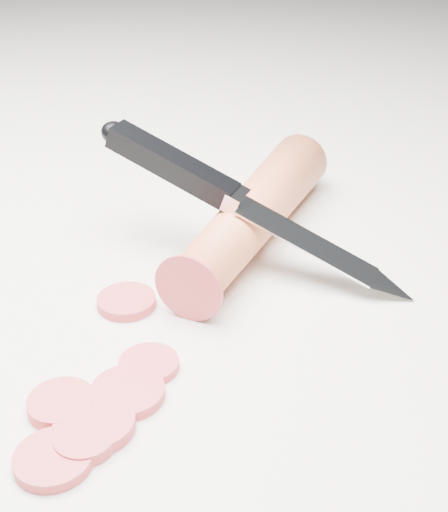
{
  "coord_description": "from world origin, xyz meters",
  "views": [
    {
      "loc": [
        0.07,
        -0.34,
        0.25
      ],
      "look_at": [
        0.07,
        0.04,
        0.02
      ],
      "focal_mm": 50.0,
      "sensor_mm": 36.0,
      "label": 1
    }
  ],
  "objects": [
    {
      "name": "ground",
      "position": [
        0.0,
        0.0,
        0.0
      ],
      "size": [
        2.4,
        2.4,
        0.0
      ],
      "primitive_type": "plane",
      "color": "silver",
      "rests_on": "ground"
    },
    {
      "name": "carrot",
      "position": [
        0.09,
        0.09,
        0.02
      ],
      "size": [
        0.12,
        0.2,
        0.04
      ],
      "primitive_type": "cylinder",
      "rotation": [
        1.57,
        0.0,
        -0.41
      ],
      "color": "#DF5F36",
      "rests_on": "ground"
    },
    {
      "name": "carrot_slice_0",
      "position": [
        -0.01,
        -0.11,
        0.0
      ],
      "size": [
        0.04,
        0.04,
        0.01
      ],
      "primitive_type": "cylinder",
      "color": "#CC3940",
      "rests_on": "ground"
    },
    {
      "name": "carrot_slice_1",
      "position": [
        0.0,
        -0.09,
        0.0
      ],
      "size": [
        0.04,
        0.04,
        0.01
      ],
      "primitive_type": "cylinder",
      "color": "#CC3940",
      "rests_on": "ground"
    },
    {
      "name": "carrot_slice_2",
      "position": [
        0.01,
        0.01,
        0.0
      ],
      "size": [
        0.04,
        0.04,
        0.01
      ],
      "primitive_type": "cylinder",
      "color": "#CC3940",
      "rests_on": "ground"
    },
    {
      "name": "carrot_slice_3",
      "position": [
        -0.01,
        -0.08,
        0.0
      ],
      "size": [
        0.03,
        0.03,
        0.01
      ],
      "primitive_type": "cylinder",
      "color": "#CC3940",
      "rests_on": "ground"
    },
    {
      "name": "carrot_slice_4",
      "position": [
        0.0,
        -0.1,
        0.0
      ],
      "size": [
        0.03,
        0.03,
        0.01
      ],
      "primitive_type": "cylinder",
      "color": "#CC3940",
      "rests_on": "ground"
    },
    {
      "name": "carrot_slice_5",
      "position": [
        0.02,
        -0.07,
        0.0
      ],
      "size": [
        0.04,
        0.04,
        0.01
      ],
      "primitive_type": "cylinder",
      "color": "#CC3940",
      "rests_on": "ground"
    },
    {
      "name": "carrot_slice_6",
      "position": [
        0.03,
        -0.04,
        0.0
      ],
      "size": [
        0.03,
        0.03,
        0.01
      ],
      "primitive_type": "cylinder",
      "color": "#CC3940",
      "rests_on": "ground"
    },
    {
      "name": "kitchen_knife",
      "position": [
        0.08,
        0.07,
        0.04
      ],
      "size": [
        0.22,
        0.11,
        0.09
      ],
      "primitive_type": null,
      "color": "silver",
      "rests_on": "ground"
    }
  ]
}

